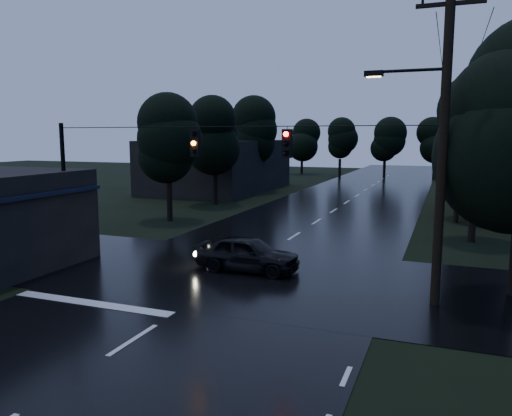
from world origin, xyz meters
The scene contains 14 objects.
main_road centered at (0.00, 30.00, 0.00)m, with size 12.00×120.00×0.02m, color black.
cross_street centered at (0.00, 12.00, 0.00)m, with size 60.00×9.00×0.02m, color black.
building_far_left centered at (-14.00, 40.00, 2.50)m, with size 10.00×16.00×5.00m, color black.
utility_pole_main centered at (7.41, 11.00, 5.26)m, with size 3.50×0.30×10.00m.
utility_pole_far centered at (8.30, 28.00, 3.88)m, with size 2.00×0.30×7.50m.
anchor_pole_left centered at (-7.50, 11.00, 3.00)m, with size 0.18×0.18×6.00m, color black.
span_signals centered at (0.56, 10.99, 5.24)m, with size 15.00×0.37×1.12m.
tree_left_a centered at (-9.00, 22.00, 5.24)m, with size 3.92×3.92×8.26m.
tree_left_b centered at (-9.60, 30.00, 5.62)m, with size 4.20×4.20×8.85m.
tree_left_c centered at (-10.20, 40.00, 5.99)m, with size 4.48×4.48×9.44m.
tree_right_a centered at (9.00, 22.00, 5.62)m, with size 4.20×4.20×8.85m.
tree_right_b centered at (9.60, 30.00, 5.99)m, with size 4.48×4.48×9.44m.
tree_right_c centered at (10.20, 40.00, 6.37)m, with size 4.76×4.76×10.03m.
car centered at (0.25, 12.62, 0.72)m, with size 1.71×4.25×1.45m, color black.
Camera 1 is at (7.69, -5.74, 5.48)m, focal length 35.00 mm.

